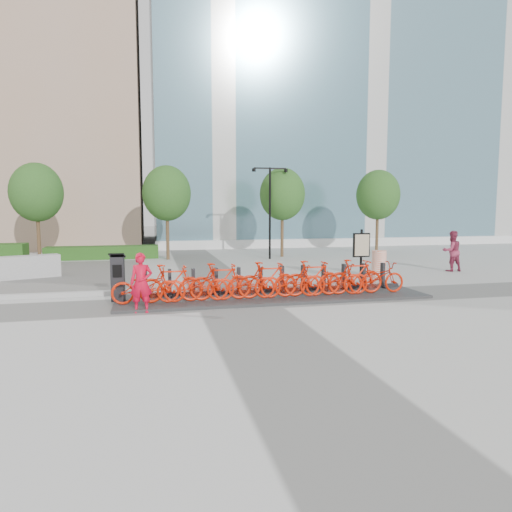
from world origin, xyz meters
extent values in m
plane|color=#A2A39E|center=(0.00, 0.00, 0.00)|extent=(120.00, 120.00, 0.00)
cube|color=#3D6F84|center=(14.00, 26.00, 12.00)|extent=(32.00, 16.00, 24.00)
cube|color=#2F681F|center=(-5.00, 13.20, 0.35)|extent=(6.00, 1.20, 0.70)
cylinder|color=brown|center=(-8.00, 12.00, 1.50)|extent=(0.18, 0.18, 3.00)
ellipsoid|color=#254C1E|center=(-8.00, 12.00, 3.60)|extent=(2.60, 2.60, 2.99)
cylinder|color=brown|center=(-1.50, 12.00, 1.50)|extent=(0.18, 0.18, 3.00)
ellipsoid|color=#254C1E|center=(-1.50, 12.00, 3.60)|extent=(2.60, 2.60, 2.99)
cylinder|color=brown|center=(5.00, 12.00, 1.50)|extent=(0.18, 0.18, 3.00)
ellipsoid|color=#254C1E|center=(5.00, 12.00, 3.60)|extent=(2.60, 2.60, 2.99)
cylinder|color=brown|center=(11.00, 12.00, 1.50)|extent=(0.18, 0.18, 3.00)
ellipsoid|color=#254C1E|center=(11.00, 12.00, 3.60)|extent=(2.60, 2.60, 2.99)
cylinder|color=black|center=(4.00, 11.00, 2.50)|extent=(0.12, 0.12, 5.00)
cube|color=black|center=(3.55, 11.00, 4.95)|extent=(0.90, 0.08, 0.08)
cube|color=black|center=(4.45, 11.00, 4.95)|extent=(0.90, 0.08, 0.08)
cylinder|color=black|center=(3.10, 11.00, 4.85)|extent=(0.20, 0.20, 0.18)
cylinder|color=black|center=(4.90, 11.00, 4.85)|extent=(0.20, 0.20, 0.18)
cube|color=#323232|center=(1.30, 0.30, 0.04)|extent=(9.60, 2.40, 0.08)
imported|color=red|center=(-2.60, -0.05, 0.58)|extent=(1.90, 0.66, 1.00)
imported|color=red|center=(-1.88, -0.05, 0.63)|extent=(1.84, 0.52, 1.11)
imported|color=red|center=(-1.16, -0.05, 0.58)|extent=(1.90, 0.66, 1.00)
imported|color=red|center=(-0.44, -0.05, 0.63)|extent=(1.84, 0.52, 1.11)
imported|color=red|center=(0.28, -0.05, 0.58)|extent=(1.90, 0.66, 1.00)
imported|color=red|center=(1.00, -0.05, 0.63)|extent=(1.84, 0.52, 1.11)
imported|color=red|center=(1.72, -0.05, 0.58)|extent=(1.90, 0.66, 1.00)
imported|color=red|center=(2.44, -0.05, 0.63)|extent=(1.84, 0.52, 1.11)
imported|color=red|center=(3.16, -0.05, 0.58)|extent=(1.90, 0.66, 1.00)
imported|color=red|center=(3.88, -0.05, 0.63)|extent=(1.84, 0.52, 1.11)
imported|color=red|center=(4.60, -0.05, 0.58)|extent=(1.90, 0.66, 1.00)
cube|color=black|center=(-3.38, 0.46, 0.73)|extent=(0.40, 0.35, 1.31)
cube|color=black|center=(-3.38, 0.46, 1.43)|extent=(0.48, 0.41, 0.17)
cube|color=black|center=(-3.38, 0.29, 0.99)|extent=(0.26, 0.05, 0.37)
imported|color=red|center=(-2.70, -0.84, 0.81)|extent=(0.62, 0.44, 1.61)
imported|color=#942D4A|center=(10.60, 4.36, 0.90)|extent=(0.90, 0.71, 1.80)
cylinder|color=#F35324|center=(6.52, 3.34, 0.55)|extent=(0.72, 0.72, 1.10)
cube|color=#B6B6B6|center=(-7.22, 6.42, 0.45)|extent=(2.42, 1.49, 0.91)
cylinder|color=black|center=(5.30, 2.48, 1.00)|extent=(0.09, 0.09, 2.00)
cube|color=black|center=(5.30, 2.48, 1.41)|extent=(0.66, 0.11, 0.91)
cube|color=tan|center=(5.30, 2.43, 1.41)|extent=(0.57, 0.03, 0.80)
camera|label=1|loc=(-2.45, -13.26, 2.78)|focal=32.00mm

